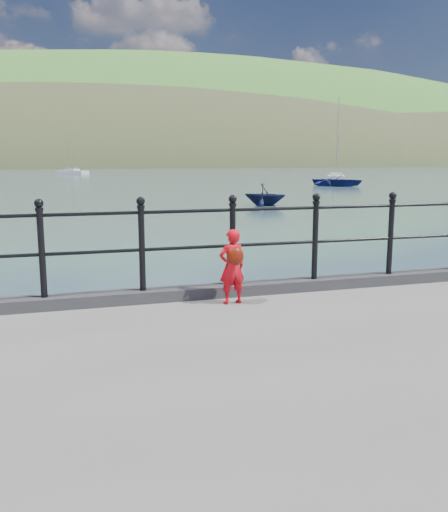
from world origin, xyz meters
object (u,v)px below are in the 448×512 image
object	(u,v)px
launch_blue	(338,181)
sailboat_deep	(72,172)
sailboat_far	(336,178)
child	(232,266)
launch_navy	(265,195)
railing	(188,236)

from	to	relation	value
launch_blue	sailboat_deep	xyz separation A→B (m)	(-25.60, 53.94, -0.21)
sailboat_far	sailboat_deep	distance (m)	52.21
child	launch_navy	distance (m)	26.41
railing	child	distance (m)	0.71
launch_blue	sailboat_deep	bearing A→B (deg)	78.15
launch_blue	child	bearing A→B (deg)	-157.03
child	launch_blue	bearing A→B (deg)	-127.55
sailboat_far	railing	bearing A→B (deg)	177.27
child	sailboat_far	world-z (taller)	sailboat_far
sailboat_far	sailboat_deep	bearing A→B (deg)	65.19
launch_blue	sailboat_far	distance (m)	14.49
child	sailboat_deep	world-z (taller)	sailboat_deep
railing	sailboat_deep	world-z (taller)	sailboat_deep
child	railing	bearing A→B (deg)	-48.94
launch_blue	sailboat_far	bearing A→B (deg)	25.45
launch_blue	launch_navy	size ratio (longest dim) A/B	2.08
launch_navy	sailboat_deep	xyz separation A→B (m)	(-9.85, 73.98, -0.33)
launch_blue	sailboat_deep	size ratio (longest dim) A/B	0.54
launch_navy	sailboat_deep	bearing A→B (deg)	48.33
railing	launch_blue	size ratio (longest dim) A/B	3.40
launch_blue	launch_navy	xyz separation A→B (m)	(-15.74, -20.05, 0.12)
railing	launch_navy	bearing A→B (deg)	66.99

